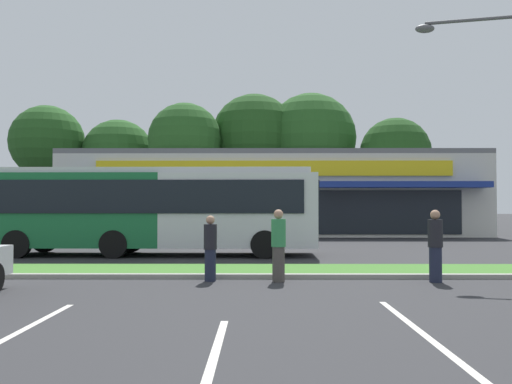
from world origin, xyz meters
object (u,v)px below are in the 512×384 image
car_0 (11,228)px  city_bus (148,208)px  car_2 (194,229)px  pedestrian_by_pole (279,245)px  pedestrian_near_bench (210,248)px  pedestrian_mid (435,246)px

car_0 → city_bus: bearing=141.7°
car_2 → pedestrian_by_pole: 12.20m
city_bus → car_2: bearing=77.4°
pedestrian_by_pole → car_2: bearing=-160.9°
city_bus → pedestrian_near_bench: size_ratio=7.83×
pedestrian_near_bench → pedestrian_mid: size_ratio=0.92×
pedestrian_mid → city_bus: bearing=-126.8°
city_bus → car_0: (-8.24, 6.51, -1.01)m
car_2 → pedestrian_near_bench: size_ratio=2.86×
car_0 → pedestrian_near_bench: (11.22, -13.29, 0.06)m
city_bus → car_0: bearing=142.4°
car_2 → pedestrian_mid: 13.85m
pedestrian_mid → car_2: bearing=-145.5°
pedestrian_near_bench → car_2: bearing=-175.9°
pedestrian_by_pole → pedestrian_mid: bearing=91.4°
city_bus → pedestrian_by_pole: bearing=-55.0°
pedestrian_by_pole → pedestrian_mid: size_ratio=1.01×
car_0 → car_2: bearing=169.8°
pedestrian_near_bench → pedestrian_mid: 5.52m
pedestrian_mid → pedestrian_near_bench: bearing=-89.1°
city_bus → pedestrian_mid: 10.99m
pedestrian_mid → pedestrian_by_pole: bearing=-88.5°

